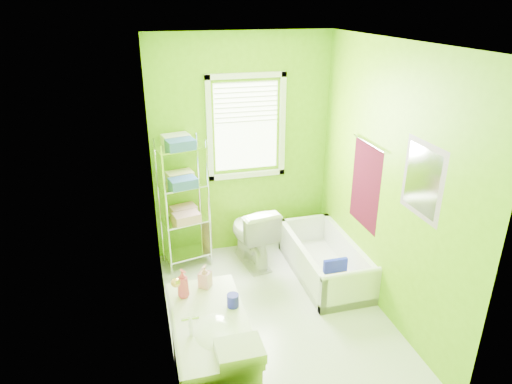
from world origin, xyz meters
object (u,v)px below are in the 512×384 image
object	(u,v)px
bathtub	(326,266)
wire_shelf_unit	(184,190)
toilet	(252,234)
vanity	(212,360)

from	to	relation	value
bathtub	wire_shelf_unit	world-z (taller)	wire_shelf_unit
toilet	wire_shelf_unit	xyz separation A→B (m)	(-0.74, 0.18, 0.57)
wire_shelf_unit	toilet	bearing A→B (deg)	-13.55
bathtub	toilet	world-z (taller)	toilet
bathtub	wire_shelf_unit	size ratio (longest dim) A/B	0.88
toilet	bathtub	bearing A→B (deg)	135.95
vanity	wire_shelf_unit	world-z (taller)	wire_shelf_unit
vanity	wire_shelf_unit	bearing A→B (deg)	88.21
vanity	toilet	bearing A→B (deg)	67.32
bathtub	toilet	bearing A→B (deg)	144.72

